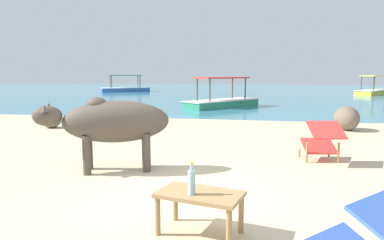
# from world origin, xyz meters

# --- Properties ---
(sand_beach) EXTENTS (18.00, 14.00, 0.04)m
(sand_beach) POSITION_xyz_m (0.00, 0.00, 0.02)
(sand_beach) COLOR #CCB78E
(sand_beach) RESTS_ON ground
(water_surface) EXTENTS (60.00, 36.00, 0.03)m
(water_surface) POSITION_xyz_m (0.00, 22.00, 0.00)
(water_surface) COLOR teal
(water_surface) RESTS_ON ground
(cow) EXTENTS (1.99, 1.11, 1.12)m
(cow) POSITION_xyz_m (-1.13, 0.86, 0.78)
(cow) COLOR #4C4238
(cow) RESTS_ON sand_beach
(low_bench_table) EXTENTS (0.84, 0.61, 0.39)m
(low_bench_table) POSITION_xyz_m (0.49, -1.02, 0.37)
(low_bench_table) COLOR #A37A4C
(low_bench_table) RESTS_ON sand_beach
(bottle) EXTENTS (0.07, 0.07, 0.30)m
(bottle) POSITION_xyz_m (0.42, -1.08, 0.55)
(bottle) COLOR #A3C6D1
(bottle) RESTS_ON low_bench_table
(deck_chair_far) EXTENTS (0.66, 0.85, 0.68)m
(deck_chair_far) POSITION_xyz_m (2.05, 1.97, 0.42)
(deck_chair_far) COLOR #A37A4C
(deck_chair_far) RESTS_ON sand_beach
(shore_rock_large) EXTENTS (0.72, 0.90, 0.61)m
(shore_rock_large) POSITION_xyz_m (3.24, 5.55, 0.35)
(shore_rock_large) COLOR #6B5B4C
(shore_rock_large) RESTS_ON sand_beach
(shore_rock_medium) EXTENTS (0.62, 0.59, 0.38)m
(shore_rock_medium) POSITION_xyz_m (-4.43, 4.52, 0.23)
(shore_rock_medium) COLOR gray
(shore_rock_medium) RESTS_ON sand_beach
(boat_green) EXTENTS (3.20, 3.59, 1.29)m
(boat_green) POSITION_xyz_m (-0.55, 11.31, 0.29)
(boat_green) COLOR #338E66
(boat_green) RESTS_ON water_surface
(boat_blue) EXTENTS (3.74, 2.89, 1.29)m
(boat_blue) POSITION_xyz_m (-9.08, 22.17, 0.29)
(boat_blue) COLOR #3866B7
(boat_blue) RESTS_ON water_surface
(boat_yellow) EXTENTS (3.13, 3.63, 1.29)m
(boat_yellow) POSITION_xyz_m (8.62, 21.78, 0.29)
(boat_yellow) COLOR gold
(boat_yellow) RESTS_ON water_surface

